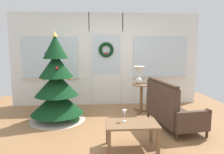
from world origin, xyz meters
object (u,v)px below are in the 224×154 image
(christmas_tree, at_px, (57,88))
(gift_box, at_px, (74,117))
(side_table, at_px, (141,92))
(wine_glass, at_px, (125,113))
(coffee_table, at_px, (132,127))
(settee_sofa, at_px, (170,109))
(table_lamp, at_px, (139,73))

(christmas_tree, bearing_deg, gift_box, -23.77)
(side_table, xyz_separation_m, wine_glass, (-0.67, -1.85, 0.07))
(wine_glass, distance_m, gift_box, 1.63)
(gift_box, bearing_deg, coffee_table, -51.15)
(settee_sofa, distance_m, side_table, 1.11)
(settee_sofa, bearing_deg, table_lamp, 111.78)
(coffee_table, bearing_deg, settee_sofa, 43.65)
(christmas_tree, distance_m, wine_glass, 1.93)
(table_lamp, bearing_deg, wine_glass, -107.99)
(side_table, bearing_deg, settee_sofa, -70.35)
(coffee_table, bearing_deg, wine_glass, 143.46)
(side_table, relative_size, table_lamp, 1.62)
(settee_sofa, height_order, side_table, settee_sofa)
(settee_sofa, relative_size, table_lamp, 3.44)
(christmas_tree, distance_m, gift_box, 0.75)
(settee_sofa, height_order, wine_glass, settee_sofa)
(christmas_tree, bearing_deg, side_table, 12.57)
(coffee_table, xyz_separation_m, wine_glass, (-0.11, 0.08, 0.21))
(settee_sofa, relative_size, side_table, 2.13)
(settee_sofa, distance_m, wine_glass, 1.34)
(christmas_tree, relative_size, table_lamp, 4.49)
(side_table, bearing_deg, wine_glass, -110.02)
(wine_glass, relative_size, gift_box, 0.96)
(christmas_tree, relative_size, settee_sofa, 1.30)
(coffee_table, height_order, gift_box, coffee_table)
(table_lamp, relative_size, wine_glass, 2.26)
(settee_sofa, bearing_deg, wine_glass, -142.07)
(table_lamp, distance_m, wine_glass, 2.03)
(table_lamp, xyz_separation_m, coffee_table, (-0.51, -1.97, -0.63))
(gift_box, bearing_deg, settee_sofa, -12.04)
(side_table, bearing_deg, coffee_table, -106.36)
(coffee_table, height_order, wine_glass, wine_glass)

